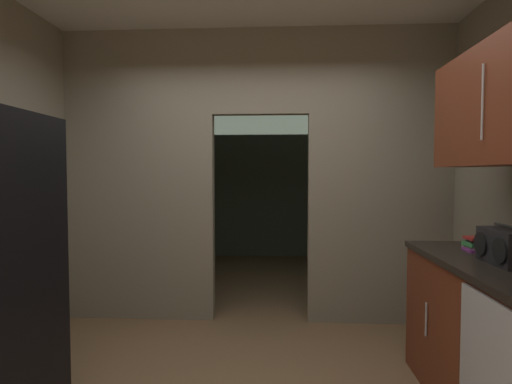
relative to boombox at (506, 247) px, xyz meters
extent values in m
cube|color=gray|center=(-2.65, 1.65, 0.38)|extent=(1.47, 0.12, 2.84)
cube|color=gray|center=(-0.30, 1.65, 0.38)|extent=(1.36, 0.12, 2.84)
cube|color=gray|center=(-1.45, 1.65, 1.39)|extent=(0.93, 0.12, 0.82)
cube|color=slate|center=(-1.50, 4.81, 0.38)|extent=(3.76, 0.10, 2.84)
cube|color=slate|center=(-3.33, 3.23, 0.38)|extent=(0.10, 3.16, 2.84)
cube|color=slate|center=(0.33, 3.23, 0.38)|extent=(0.10, 3.16, 2.84)
cube|color=maroon|center=(0.03, -0.01, -0.59)|extent=(0.65, 1.61, 0.90)
cube|color=black|center=(0.03, -0.01, -0.12)|extent=(0.69, 1.61, 0.04)
cylinder|color=#B7BABC|center=(-0.30, -0.36, -0.54)|extent=(0.01, 0.01, 0.22)
cylinder|color=#B7BABC|center=(-0.30, 0.35, -0.54)|extent=(0.01, 0.01, 0.22)
cylinder|color=#B7BABC|center=(-0.15, -0.01, 0.80)|extent=(0.01, 0.01, 0.42)
cube|color=black|center=(0.00, 0.00, 0.00)|extent=(0.17, 0.35, 0.20)
cylinder|color=#262626|center=(0.00, 0.00, 0.12)|extent=(0.02, 0.25, 0.02)
cylinder|color=black|center=(-0.09, -0.11, 0.00)|extent=(0.01, 0.14, 0.14)
cylinder|color=black|center=(-0.09, 0.11, 0.00)|extent=(0.01, 0.14, 0.14)
cube|color=#8C3893|center=(0.02, 0.39, -0.09)|extent=(0.13, 0.15, 0.02)
cube|color=beige|center=(0.02, 0.41, -0.07)|extent=(0.11, 0.16, 0.01)
cube|color=#388C47|center=(0.02, 0.40, -0.05)|extent=(0.13, 0.14, 0.03)
cube|color=black|center=(0.03, 0.40, -0.03)|extent=(0.13, 0.14, 0.02)
cube|color=red|center=(0.02, 0.40, -0.01)|extent=(0.11, 0.13, 0.02)
camera|label=1|loc=(-1.26, -2.34, 0.41)|focal=28.64mm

